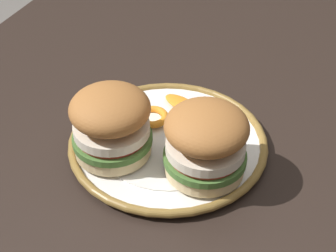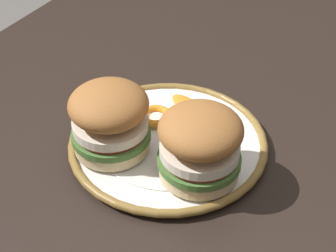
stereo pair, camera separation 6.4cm
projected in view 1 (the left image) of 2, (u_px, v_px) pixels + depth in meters
dining_table at (142, 177)px, 0.82m from camera, size 1.49×0.83×0.72m
dinner_plate at (168, 142)px, 0.74m from camera, size 0.29×0.29×0.02m
sandwich_half_left at (206, 141)px, 0.65m from camera, size 0.12×0.12×0.10m
sandwich_half_right at (111, 122)px, 0.68m from camera, size 0.12×0.12×0.10m
orange_peel_curled at (153, 117)px, 0.76m from camera, size 0.07×0.07×0.01m
orange_peel_strip_long at (213, 130)px, 0.74m from camera, size 0.05×0.07×0.01m
orange_peel_strip_short at (184, 105)px, 0.79m from camera, size 0.06×0.08×0.01m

